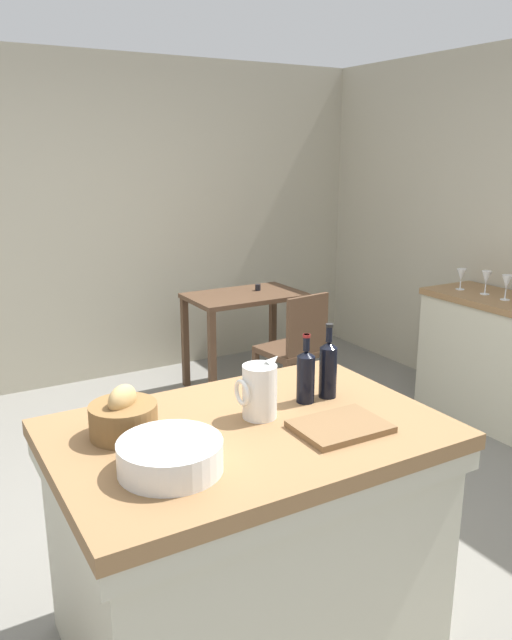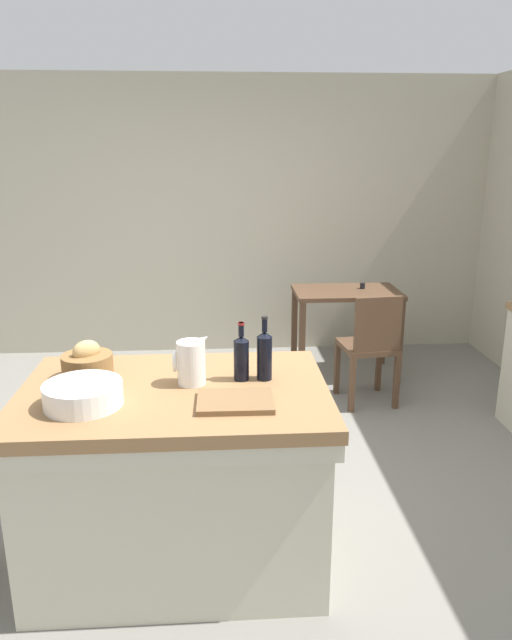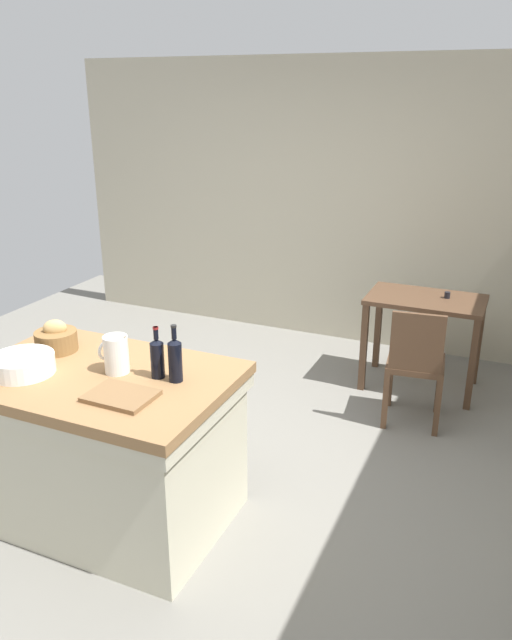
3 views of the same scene
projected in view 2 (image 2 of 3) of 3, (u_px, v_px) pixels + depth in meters
The scene contains 11 objects.
ground_plane at pixel (230, 486), 3.55m from camera, with size 6.76×6.76×0.00m, color slate.
wall_back at pixel (222, 218), 5.68m from camera, with size 5.32×0.12×2.60m, color #B2AA93.
island_table at pixel (177, 470), 2.80m from camera, with size 1.40×0.95×0.90m.
writing_desk at pixel (346, 305), 5.13m from camera, with size 0.90×0.56×0.82m.
wooden_chair at pixel (370, 345), 4.56m from camera, with size 0.45×0.45×0.90m.
pitcher at pixel (191, 362), 2.71m from camera, with size 0.17×0.13×0.25m.
wash_bowl at pixel (83, 394), 2.50m from camera, with size 0.33×0.33×0.10m, color white.
bread_basket at pixel (87, 364), 2.79m from camera, with size 0.24×0.24×0.19m.
cutting_board at pixel (235, 401), 2.52m from camera, with size 0.32×0.24×0.02m, color brown.
wine_bottle_dark at pixel (264, 354), 2.76m from camera, with size 0.07×0.07×0.31m.
wine_bottle_amber at pixel (241, 357), 2.76m from camera, with size 0.07×0.07×0.28m.
Camera 2 is at (-0.05, -3.13, 1.94)m, focal length 33.29 mm.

